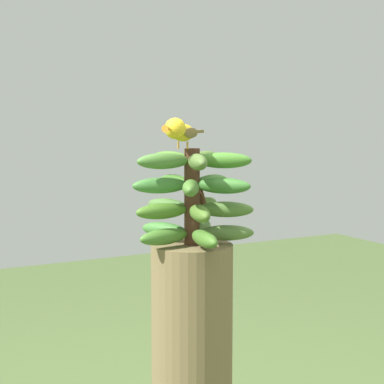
# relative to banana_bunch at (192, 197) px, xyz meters

# --- Properties ---
(banana_bunch) EXTENTS (0.33, 0.33, 0.26)m
(banana_bunch) POSITION_rel_banana_bunch_xyz_m (0.00, 0.00, 0.00)
(banana_bunch) COLOR #4C2D1E
(banana_bunch) RESTS_ON banana_tree
(perched_bird) EXTENTS (0.12, 0.17, 0.08)m
(perched_bird) POSITION_rel_banana_bunch_xyz_m (0.02, -0.05, 0.18)
(perched_bird) COLOR #C68933
(perched_bird) RESTS_ON banana_bunch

